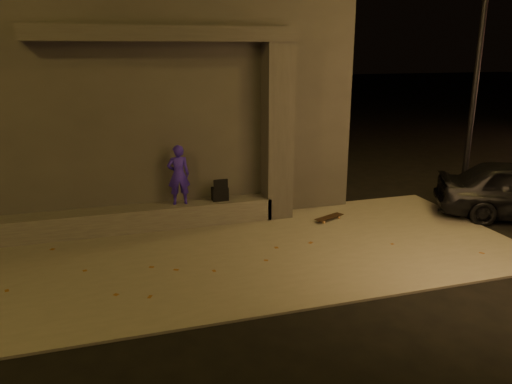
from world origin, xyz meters
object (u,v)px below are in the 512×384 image
object	(u,v)px
skateboard	(329,217)
column	(277,133)
skateboarder	(179,175)
backpack	(220,193)

from	to	relation	value
skateboard	column	bearing A→B (deg)	122.36
skateboarder	backpack	size ratio (longest dim) A/B	2.59
column	skateboard	bearing A→B (deg)	-34.27
column	skateboarder	world-z (taller)	column
skateboard	backpack	bearing A→B (deg)	140.12
column	skateboard	xyz separation A→B (m)	(0.95, -0.65, -1.74)
column	skateboarder	size ratio (longest dim) A/B	2.98
backpack	skateboard	xyz separation A→B (m)	(2.19, -0.65, -0.55)
skateboarder	backpack	distance (m)	0.95
column	backpack	xyz separation A→B (m)	(-1.24, -0.00, -1.19)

